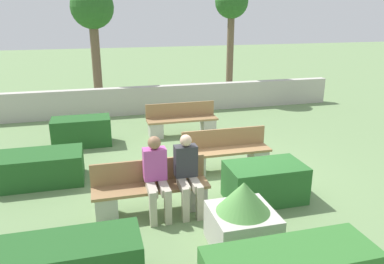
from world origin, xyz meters
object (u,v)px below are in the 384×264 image
bench_front (151,192)px  tree_center_left (231,8)px  bench_right_side (227,155)px  planter_corner_left (243,217)px  tree_leftmost (92,12)px  bench_left_side (182,123)px  person_seated_man (188,171)px  person_seated_woman (156,173)px

bench_front → tree_center_left: size_ratio=0.47×
bench_right_side → planter_corner_left: planter_corner_left is taller
planter_corner_left → tree_leftmost: (-1.78, 9.55, 2.78)m
bench_left_side → tree_center_left: (2.74, 3.72, 3.06)m
bench_right_side → tree_leftmost: tree_leftmost is taller
bench_front → tree_leftmost: bearing=94.7°
person_seated_man → tree_center_left: tree_center_left is taller
bench_front → bench_right_side: 2.27m
bench_left_side → person_seated_man: bearing=-92.4°
bench_left_side → tree_center_left: bearing=63.3°
bench_left_side → tree_leftmost: tree_leftmost is taller
bench_right_side → planter_corner_left: size_ratio=1.83×
bench_front → person_seated_man: bearing=-13.3°
bench_front → tree_center_left: 9.25m
person_seated_woman → tree_center_left: (4.13, 7.79, 2.65)m
bench_left_side → tree_center_left: tree_center_left is taller
bench_left_side → person_seated_woman: 4.33m
person_seated_man → planter_corner_left: person_seated_man is taller
bench_front → bench_left_side: bearing=69.5°
person_seated_woman → planter_corner_left: person_seated_woman is taller
person_seated_woman → tree_center_left: tree_center_left is taller
tree_leftmost → bench_left_side: bearing=-63.3°
bench_front → bench_left_side: same height
bench_left_side → person_seated_woman: bearing=-99.3°
bench_left_side → planter_corner_left: 5.32m
person_seated_woman → tree_center_left: bearing=62.1°
bench_front → tree_leftmost: 8.72m
person_seated_woman → bench_left_side: bearing=71.1°
person_seated_man → tree_leftmost: bearing=98.7°
bench_left_side → person_seated_man: size_ratio=1.46×
person_seated_woman → tree_center_left: size_ratio=0.32×
bench_left_side → tree_leftmost: 5.58m
planter_corner_left → tree_leftmost: bearing=100.5°
person_seated_man → tree_center_left: 8.99m
bench_right_side → tree_center_left: 7.41m
planter_corner_left → tree_center_left: tree_center_left is taller
planter_corner_left → person_seated_woman: bearing=130.1°
bench_right_side → tree_leftmost: bearing=117.9°
tree_leftmost → tree_center_left: 4.90m
person_seated_woman → tree_leftmost: size_ratio=0.33×
tree_leftmost → tree_center_left: (4.87, -0.53, 0.14)m
bench_left_side → person_seated_man: 4.19m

